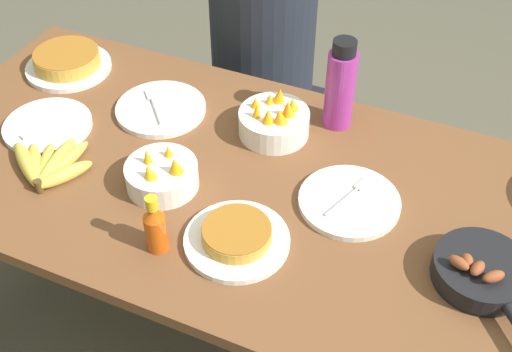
# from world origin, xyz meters

# --- Properties ---
(ground_plane) EXTENTS (14.00, 14.00, 0.00)m
(ground_plane) POSITION_xyz_m (0.00, 0.00, 0.00)
(ground_plane) COLOR #565142
(dining_table) EXTENTS (1.87, 0.85, 0.75)m
(dining_table) POSITION_xyz_m (0.00, 0.00, 0.66)
(dining_table) COLOR brown
(dining_table) RESTS_ON ground_plane
(banana_bunch) EXTENTS (0.25, 0.21, 0.04)m
(banana_bunch) POSITION_xyz_m (-0.50, -0.17, 0.77)
(banana_bunch) COLOR gold
(banana_bunch) RESTS_ON dining_table
(skillet) EXTENTS (0.25, 0.28, 0.08)m
(skillet) POSITION_xyz_m (0.55, -0.08, 0.78)
(skillet) COLOR black
(skillet) RESTS_ON dining_table
(frittata_plate_center) EXTENTS (0.26, 0.26, 0.06)m
(frittata_plate_center) POSITION_xyz_m (-0.73, 0.24, 0.77)
(frittata_plate_center) COLOR silver
(frittata_plate_center) RESTS_ON dining_table
(frittata_plate_side) EXTENTS (0.24, 0.24, 0.05)m
(frittata_plate_side) POSITION_xyz_m (0.04, -0.19, 0.77)
(frittata_plate_side) COLOR silver
(frittata_plate_side) RESTS_ON dining_table
(empty_plate_near_front) EXTENTS (0.24, 0.24, 0.02)m
(empty_plate_near_front) POSITION_xyz_m (-0.61, -0.02, 0.76)
(empty_plate_near_front) COLOR silver
(empty_plate_near_front) RESTS_ON dining_table
(empty_plate_far_left) EXTENTS (0.24, 0.24, 0.02)m
(empty_plate_far_left) POSITION_xyz_m (0.23, 0.03, 0.76)
(empty_plate_far_left) COLOR silver
(empty_plate_far_left) RESTS_ON dining_table
(empty_plate_far_right) EXTENTS (0.25, 0.25, 0.02)m
(empty_plate_far_right) POSITION_xyz_m (-0.37, 0.17, 0.76)
(empty_plate_far_right) COLOR silver
(empty_plate_far_right) RESTS_ON dining_table
(fruit_bowl_mango) EXTENTS (0.19, 0.19, 0.12)m
(fruit_bowl_mango) POSITION_xyz_m (-0.04, 0.20, 0.79)
(fruit_bowl_mango) COLOR silver
(fruit_bowl_mango) RESTS_ON dining_table
(fruit_bowl_citrus) EXTENTS (0.18, 0.18, 0.11)m
(fruit_bowl_citrus) POSITION_xyz_m (-0.21, -0.09, 0.78)
(fruit_bowl_citrus) COLOR silver
(fruit_bowl_citrus) RESTS_ON dining_table
(water_bottle) EXTENTS (0.08, 0.08, 0.26)m
(water_bottle) POSITION_xyz_m (0.10, 0.32, 0.87)
(water_bottle) COLOR #992D89
(water_bottle) RESTS_ON dining_table
(hot_sauce_bottle) EXTENTS (0.05, 0.05, 0.15)m
(hot_sauce_bottle) POSITION_xyz_m (-0.12, -0.27, 0.82)
(hot_sauce_bottle) COLOR #C64C0F
(hot_sauce_bottle) RESTS_ON dining_table
(person_figure) EXTENTS (0.38, 0.38, 1.20)m
(person_figure) POSITION_xyz_m (-0.27, 0.67, 0.49)
(person_figure) COLOR black
(person_figure) RESTS_ON ground_plane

